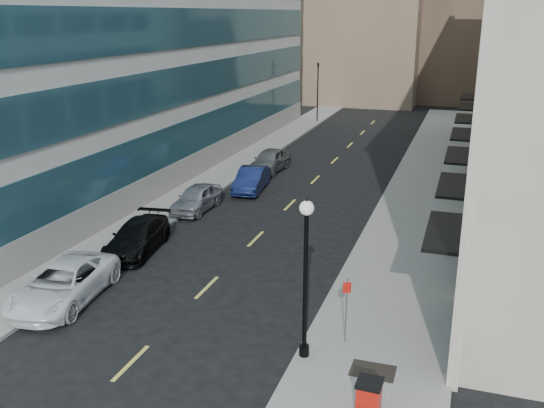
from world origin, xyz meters
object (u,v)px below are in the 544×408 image
Objects in this scene: car_grey_sedan at (270,160)px; lamppost at (306,266)px; car_black_pickup at (137,237)px; trash_bin at (369,397)px; car_silver_sedan at (196,198)px; car_blue_sedan at (251,180)px; sign_post at (347,301)px; traffic_signal at (318,67)px; urn_planter at (446,241)px; car_white_van at (63,283)px.

lamppost is (9.00, -23.19, 2.54)m from car_grey_sedan.
car_black_pickup is 4.36× the size of trash_bin.
car_blue_sedan is (1.60, 4.78, 0.00)m from car_silver_sedan.
trash_bin is 4.13m from sign_post.
car_black_pickup is 11.49m from car_blue_sedan.
traffic_signal is 36.59m from urn_planter.
car_blue_sedan is (1.60, 11.38, 0.02)m from car_black_pickup.
lamppost reaches higher than urn_planter.
car_blue_sedan is 0.96× the size of car_grey_sedan.
car_white_van is 10.48m from lamppost.
urn_planter is at bearing -36.84° from car_blue_sedan.
traffic_signal is 44.54m from sign_post.
trash_bin is at bearing -73.99° from traffic_signal.
urn_planter is at bearing -40.79° from car_grey_sedan.
lamppost reaches higher than car_grey_sedan.
car_white_van reaches higher than trash_bin.
car_black_pickup is at bearing 83.54° from car_white_van.
car_silver_sedan is at bearing 109.11° from sign_post.
traffic_signal reaches higher than car_blue_sedan.
traffic_signal is at bearing 83.29° from car_black_pickup.
car_white_van is at bearing -145.04° from urn_planter.
car_grey_sedan reaches higher than urn_planter.
sign_post is at bearing -67.02° from car_blue_sedan.
car_blue_sedan is at bearing 95.86° from sign_post.
car_grey_sedan is (1.10, 9.91, 0.06)m from car_silver_sedan.
lamppost is 11.86m from urn_planter.
car_blue_sedan is at bearing 74.21° from car_black_pickup.
car_white_van is at bearing -97.79° from car_black_pickup.
car_white_van is 2.32× the size of sign_post.
urn_planter is (12.40, -7.18, -0.07)m from car_blue_sedan.
lamppost is at bearing -52.45° from car_silver_sedan.
lamppost reaches higher than sign_post.
car_grey_sedan is 5.48× the size of urn_planter.
car_silver_sedan is at bearing -88.69° from traffic_signal.
car_silver_sedan reaches higher than trash_bin.
car_grey_sedan is at bearing 111.21° from lamppost.
traffic_signal is 31.13m from car_silver_sedan.
lamppost is (10.80, -44.00, -2.37)m from traffic_signal.
trash_bin is at bearing -68.53° from car_blue_sedan.
urn_planter is at bearing 70.26° from lamppost.
car_black_pickup reaches higher than urn_planter.
traffic_signal is at bearing 84.47° from car_white_van.
car_silver_sedan is at bearing 170.29° from urn_planter.
car_black_pickup is 12.48m from sign_post.
car_blue_sedan is at bearing -81.57° from car_grey_sedan.
lamppost reaches higher than car_blue_sedan.
car_silver_sedan is 16.88m from lamppost.
car_white_van reaches higher than car_black_pickup.
traffic_signal is 26.51m from car_blue_sedan.
car_blue_sedan is at bearing -84.93° from traffic_signal.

